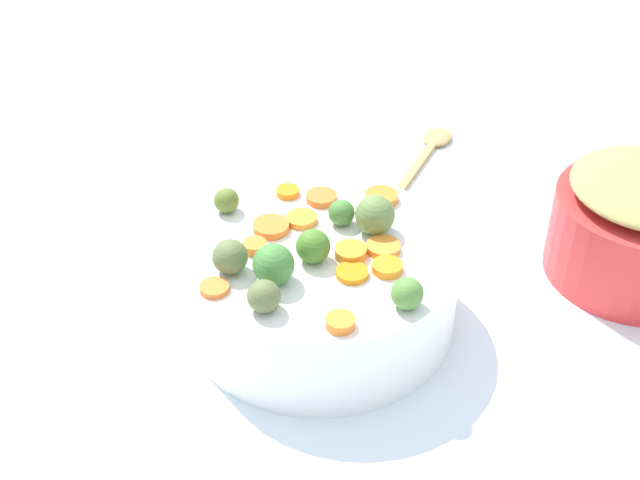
{
  "coord_description": "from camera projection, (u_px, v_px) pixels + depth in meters",
  "views": [
    {
      "loc": [
        0.64,
        0.19,
        0.66
      ],
      "look_at": [
        -0.03,
        -0.05,
        0.13
      ],
      "focal_mm": 47.9,
      "sensor_mm": 36.0,
      "label": 1
    }
  ],
  "objects": [
    {
      "name": "carrot_slice_11",
      "position": [
        383.0,
        247.0,
        0.89
      ],
      "size": [
        0.05,
        0.05,
        0.01
      ],
      "primitive_type": "cylinder",
      "rotation": [
        0.0,
        0.0,
        0.67
      ],
      "color": "orange",
      "rests_on": "serving_bowl_carrots"
    },
    {
      "name": "wooden_spoon",
      "position": [
        423.0,
        157.0,
        1.23
      ],
      "size": [
        0.3,
        0.06,
        0.01
      ],
      "color": "tan",
      "rests_on": "tabletop"
    },
    {
      "name": "tabletop",
      "position": [
        350.0,
        354.0,
        0.92
      ],
      "size": [
        2.4,
        2.4,
        0.02
      ],
      "primitive_type": "cube",
      "color": "white",
      "rests_on": "ground"
    },
    {
      "name": "brussels_sprout_3",
      "position": [
        264.0,
        296.0,
        0.81
      ],
      "size": [
        0.03,
        0.03,
        0.03
      ],
      "primitive_type": "sphere",
      "color": "#606B3E",
      "rests_on": "serving_bowl_carrots"
    },
    {
      "name": "carrot_slice_2",
      "position": [
        387.0,
        267.0,
        0.86
      ],
      "size": [
        0.04,
        0.04,
        0.01
      ],
      "primitive_type": "cylinder",
      "rotation": [
        0.0,
        0.0,
        2.1
      ],
      "color": "orange",
      "rests_on": "serving_bowl_carrots"
    },
    {
      "name": "carrot_slice_7",
      "position": [
        302.0,
        219.0,
        0.93
      ],
      "size": [
        0.05,
        0.05,
        0.01
      ],
      "primitive_type": "cylinder",
      "rotation": [
        0.0,
        0.0,
        3.68
      ],
      "color": "orange",
      "rests_on": "serving_bowl_carrots"
    },
    {
      "name": "carrot_slice_5",
      "position": [
        321.0,
        198.0,
        0.96
      ],
      "size": [
        0.05,
        0.05,
        0.01
      ],
      "primitive_type": "cylinder",
      "rotation": [
        0.0,
        0.0,
        5.24
      ],
      "color": "orange",
      "rests_on": "serving_bowl_carrots"
    },
    {
      "name": "carrot_slice_10",
      "position": [
        382.0,
        197.0,
        0.96
      ],
      "size": [
        0.04,
        0.04,
        0.01
      ],
      "primitive_type": "cylinder",
      "rotation": [
        0.0,
        0.0,
        4.82
      ],
      "color": "orange",
      "rests_on": "serving_bowl_carrots"
    },
    {
      "name": "carrot_slice_4",
      "position": [
        288.0,
        192.0,
        0.97
      ],
      "size": [
        0.03,
        0.03,
        0.01
      ],
      "primitive_type": "cylinder",
      "rotation": [
        0.0,
        0.0,
        4.5
      ],
      "color": "orange",
      "rests_on": "serving_bowl_carrots"
    },
    {
      "name": "carrot_slice_8",
      "position": [
        347.0,
        274.0,
        0.85
      ],
      "size": [
        0.04,
        0.04,
        0.01
      ],
      "primitive_type": "cylinder",
      "rotation": [
        0.0,
        0.0,
        1.32
      ],
      "color": "orange",
      "rests_on": "serving_bowl_carrots"
    },
    {
      "name": "brussels_sprout_0",
      "position": [
        226.0,
        200.0,
        0.94
      ],
      "size": [
        0.03,
        0.03,
        0.03
      ],
      "primitive_type": "sphere",
      "color": "#5B722B",
      "rests_on": "serving_bowl_carrots"
    },
    {
      "name": "carrot_slice_6",
      "position": [
        271.0,
        227.0,
        0.92
      ],
      "size": [
        0.05,
        0.05,
        0.01
      ],
      "primitive_type": "cylinder",
      "rotation": [
        0.0,
        0.0,
        2.01
      ],
      "color": "orange",
      "rests_on": "serving_bowl_carrots"
    },
    {
      "name": "brussels_sprout_6",
      "position": [
        342.0,
        213.0,
        0.92
      ],
      "size": [
        0.03,
        0.03,
        0.03
      ],
      "primitive_type": "sphere",
      "color": "#467734",
      "rests_on": "serving_bowl_carrots"
    },
    {
      "name": "brussels_sprout_2",
      "position": [
        313.0,
        246.0,
        0.87
      ],
      "size": [
        0.04,
        0.04,
        0.04
      ],
      "primitive_type": "sphere",
      "color": "#487928",
      "rests_on": "serving_bowl_carrots"
    },
    {
      "name": "carrot_slice_3",
      "position": [
        214.0,
        288.0,
        0.84
      ],
      "size": [
        0.04,
        0.04,
        0.01
      ],
      "primitive_type": "cylinder",
      "rotation": [
        0.0,
        0.0,
        4.1
      ],
      "color": "orange",
      "rests_on": "serving_bowl_carrots"
    },
    {
      "name": "carrot_slice_0",
      "position": [
        255.0,
        246.0,
        0.89
      ],
      "size": [
        0.04,
        0.04,
        0.01
      ],
      "primitive_type": "cylinder",
      "rotation": [
        0.0,
        0.0,
        3.94
      ],
      "color": "orange",
      "rests_on": "serving_bowl_carrots"
    },
    {
      "name": "brussels_sprout_1",
      "position": [
        230.0,
        257.0,
        0.85
      ],
      "size": [
        0.04,
        0.04,
        0.04
      ],
      "primitive_type": "sphere",
      "color": "#5D6F3F",
      "rests_on": "serving_bowl_carrots"
    },
    {
      "name": "brussels_sprout_7",
      "position": [
        273.0,
        264.0,
        0.84
      ],
      "size": [
        0.04,
        0.04,
        0.04
      ],
      "primitive_type": "sphere",
      "color": "#438239",
      "rests_on": "serving_bowl_carrots"
    },
    {
      "name": "carrot_slice_9",
      "position": [
        351.0,
        252.0,
        0.88
      ],
      "size": [
        0.04,
        0.04,
        0.01
      ],
      "primitive_type": "cylinder",
      "rotation": [
        0.0,
        0.0,
        6.14
      ],
      "color": "orange",
      "rests_on": "serving_bowl_carrots"
    },
    {
      "name": "brussels_sprout_4",
      "position": [
        407.0,
        293.0,
        0.81
      ],
      "size": [
        0.03,
        0.03,
        0.03
      ],
      "primitive_type": "sphere",
      "color": "#55883B",
      "rests_on": "serving_bowl_carrots"
    },
    {
      "name": "metal_pot",
      "position": [
        639.0,
        236.0,
        0.99
      ],
      "size": [
        0.21,
        0.21,
        0.1
      ],
      "primitive_type": "cylinder",
      "color": "red",
      "rests_on": "tabletop"
    },
    {
      "name": "carrot_slice_1",
      "position": [
        340.0,
        322.0,
        0.79
      ],
      "size": [
        0.04,
        0.04,
        0.01
      ],
      "primitive_type": "cylinder",
      "rotation": [
        0.0,
        0.0,
        3.9
      ],
      "color": "orange",
      "rests_on": "serving_bowl_carrots"
    },
    {
      "name": "brussels_sprout_5",
      "position": [
        376.0,
        215.0,
        0.91
      ],
      "size": [
        0.04,
        0.04,
        0.04
      ],
      "primitive_type": "sphere",
      "color": "#607F41",
      "rests_on": "serving_bowl_carrots"
    },
    {
      "name": "serving_bowl_carrots",
      "position": [
        320.0,
        284.0,
        0.92
      ],
      "size": [
        0.3,
        0.3,
        0.1
      ],
      "primitive_type": "cylinder",
      "color": "white",
      "rests_on": "tabletop"
    }
  ]
}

